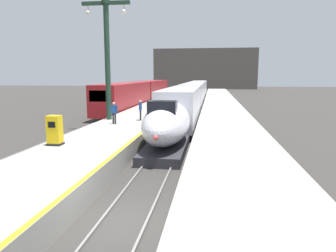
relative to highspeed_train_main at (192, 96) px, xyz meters
name	(u,v)px	position (x,y,z in m)	size (l,w,h in m)	color
ground_plane	(124,222)	(0.00, -33.99, -1.95)	(260.00, 260.00, 0.00)	#33302D
platform_left	(150,114)	(-4.05, -9.24, -1.42)	(4.80, 110.00, 1.05)	gray
platform_right	(224,115)	(4.05, -9.24, -1.42)	(4.80, 110.00, 1.05)	gray
platform_left_safety_stripe	(170,109)	(-1.77, -9.24, -0.90)	(0.20, 107.80, 0.01)	yellow
rail_main_left	(182,115)	(-0.75, -6.49, -1.89)	(0.08, 110.00, 0.12)	slate
rail_main_right	(195,115)	(0.75, -6.49, -1.89)	(0.08, 110.00, 0.12)	slate
rail_secondary_left	(116,114)	(-8.85, -6.49, -1.89)	(0.08, 110.00, 0.12)	slate
rail_secondary_right	(128,114)	(-7.35, -6.49, -1.89)	(0.08, 110.00, 0.12)	slate
highspeed_train_main	(192,96)	(0.00, 0.00, 0.00)	(2.92, 57.88, 3.60)	silver
regional_train_adjacent	(142,93)	(-8.10, 4.26, 0.18)	(2.85, 36.60, 3.80)	maroon
station_column_mid	(107,50)	(-5.90, -17.86, 4.90)	(4.00, 0.68, 9.71)	#1E3828
passenger_near_edge	(140,109)	(-3.12, -18.07, 0.09)	(0.32, 0.55, 1.69)	#23232D
passenger_mid_platform	(114,111)	(-4.66, -20.31, 0.09)	(0.57, 0.25, 1.69)	#23232D
rolling_suitcase	(152,117)	(-2.06, -18.37, -0.59)	(0.40, 0.22, 0.98)	#4C4C51
ticket_machine_yellow	(55,131)	(-5.55, -27.84, -0.16)	(0.76, 0.62, 1.60)	yellow
terminus_back_wall	(205,69)	(0.00, 68.01, 5.05)	(36.00, 2.00, 14.00)	#4C4742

